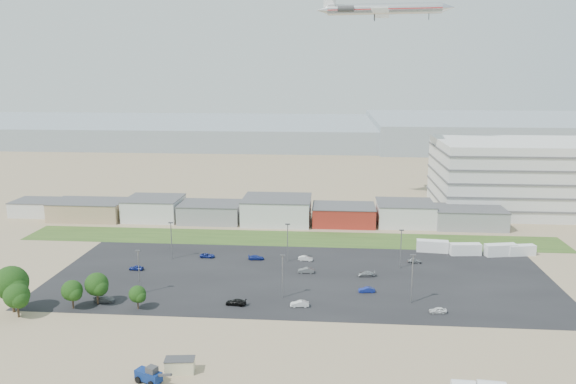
# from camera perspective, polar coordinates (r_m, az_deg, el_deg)

# --- Properties ---
(ground) EXTENTS (700.00, 700.00, 0.00)m
(ground) POSITION_cam_1_polar(r_m,az_deg,el_deg) (119.37, -1.71, -11.88)
(ground) COLOR #867555
(ground) RESTS_ON ground
(parking_lot) EXTENTS (120.00, 50.00, 0.01)m
(parking_lot) POSITION_cam_1_polar(r_m,az_deg,el_deg) (137.45, 1.32, -8.60)
(parking_lot) COLOR black
(parking_lot) RESTS_ON ground
(grass_strip) EXTENTS (160.00, 16.00, 0.02)m
(grass_strip) POSITION_cam_1_polar(r_m,az_deg,el_deg) (168.06, 0.26, -4.75)
(grass_strip) COLOR #2F4D1D
(grass_strip) RESTS_ON ground
(hills_backdrop) EXTENTS (700.00, 200.00, 9.00)m
(hills_backdrop) POSITION_cam_1_polar(r_m,az_deg,el_deg) (426.71, 8.41, 5.87)
(hills_backdrop) COLOR gray
(hills_backdrop) RESTS_ON ground
(building_row) EXTENTS (170.00, 20.00, 8.00)m
(building_row) POSITION_cam_1_polar(r_m,az_deg,el_deg) (187.22, -4.48, -1.78)
(building_row) COLOR silver
(building_row) RESTS_ON ground
(parking_garage) EXTENTS (80.00, 40.00, 25.00)m
(parking_garage) POSITION_cam_1_polar(r_m,az_deg,el_deg) (220.76, 25.20, 1.46)
(parking_garage) COLOR silver
(parking_garage) RESTS_ON ground
(portable_shed) EXTENTS (5.14, 3.07, 2.46)m
(portable_shed) POSITION_cam_1_polar(r_m,az_deg,el_deg) (97.95, -10.93, -16.92)
(portable_shed) COLOR beige
(portable_shed) RESTS_ON ground
(telehandler) EXTENTS (7.42, 5.08, 2.95)m
(telehandler) POSITION_cam_1_polar(r_m,az_deg,el_deg) (96.10, -14.00, -17.50)
(telehandler) COLOR navy
(telehandler) RESTS_ON ground
(box_trailer_a) EXTENTS (8.77, 3.61, 3.19)m
(box_trailer_a) POSITION_cam_1_polar(r_m,az_deg,el_deg) (160.53, 14.46, -5.35)
(box_trailer_a) COLOR silver
(box_trailer_a) RESTS_ON ground
(box_trailer_b) EXTENTS (8.50, 3.42, 3.10)m
(box_trailer_b) POSITION_cam_1_polar(r_m,az_deg,el_deg) (160.39, 17.57, -5.56)
(box_trailer_b) COLOR silver
(box_trailer_b) RESTS_ON ground
(box_trailer_c) EXTENTS (8.91, 4.41, 3.20)m
(box_trailer_c) POSITION_cam_1_polar(r_m,az_deg,el_deg) (162.75, 20.79, -5.52)
(box_trailer_c) COLOR silver
(box_trailer_c) RESTS_ON ground
(box_trailer_d) EXTENTS (7.86, 3.82, 2.83)m
(box_trailer_d) POSITION_cam_1_polar(r_m,az_deg,el_deg) (165.20, 22.60, -5.48)
(box_trailer_d) COLOR silver
(box_trailer_d) RESTS_ON ground
(tree_far_left) EXTENTS (7.42, 7.42, 11.14)m
(tree_far_left) POSITION_cam_1_polar(r_m,az_deg,el_deg) (129.26, -26.29, -8.60)
(tree_far_left) COLOR black
(tree_far_left) RESTS_ON ground
(tree_left) EXTENTS (5.46, 5.46, 8.20)m
(tree_left) POSITION_cam_1_polar(r_m,az_deg,el_deg) (126.70, -25.83, -9.67)
(tree_left) COLOR black
(tree_left) RESTS_ON ground
(tree_mid) EXTENTS (4.64, 4.64, 6.96)m
(tree_mid) POSITION_cam_1_polar(r_m,az_deg,el_deg) (126.94, -21.08, -9.52)
(tree_mid) COLOR black
(tree_mid) RESTS_ON ground
(tree_right) EXTENTS (5.27, 5.27, 7.90)m
(tree_right) POSITION_cam_1_polar(r_m,az_deg,el_deg) (127.21, -18.85, -9.09)
(tree_right) COLOR black
(tree_right) RESTS_ON ground
(tree_near) EXTENTS (3.82, 3.82, 5.74)m
(tree_near) POSITION_cam_1_polar(r_m,az_deg,el_deg) (122.77, -15.05, -10.16)
(tree_near) COLOR black
(tree_near) RESTS_ON ground
(lightpole_front_l) EXTENTS (1.19, 0.50, 10.11)m
(lightpole_front_l) POSITION_cam_1_polar(r_m,az_deg,el_deg) (129.95, -14.89, -7.87)
(lightpole_front_l) COLOR slate
(lightpole_front_l) RESTS_ON ground
(lightpole_front_m) EXTENTS (1.14, 0.48, 9.73)m
(lightpole_front_m) POSITION_cam_1_polar(r_m,az_deg,el_deg) (123.71, -0.56, -8.57)
(lightpole_front_m) COLOR slate
(lightpole_front_m) RESTS_ON ground
(lightpole_front_r) EXTENTS (1.27, 0.53, 10.76)m
(lightpole_front_r) POSITION_cam_1_polar(r_m,az_deg,el_deg) (123.64, 12.49, -8.62)
(lightpole_front_r) COLOR slate
(lightpole_front_r) RESTS_ON ground
(lightpole_back_l) EXTENTS (1.18, 0.49, 9.99)m
(lightpole_back_l) POSITION_cam_1_polar(r_m,az_deg,el_deg) (151.98, -11.76, -4.85)
(lightpole_back_l) COLOR slate
(lightpole_back_l) RESTS_ON ground
(lightpole_back_m) EXTENTS (1.20, 0.50, 10.17)m
(lightpole_back_m) POSITION_cam_1_polar(r_m,az_deg,el_deg) (146.70, -0.04, -5.17)
(lightpole_back_m) COLOR slate
(lightpole_back_m) RESTS_ON ground
(lightpole_back_r) EXTENTS (1.18, 0.49, 10.00)m
(lightpole_back_r) POSITION_cam_1_polar(r_m,az_deg,el_deg) (144.65, 11.39, -5.69)
(lightpole_back_r) COLOR slate
(lightpole_back_r) RESTS_ON ground
(airliner) EXTENTS (50.41, 37.16, 13.93)m
(airliner) POSITION_cam_1_polar(r_m,az_deg,el_deg) (204.18, 9.75, 17.87)
(airliner) COLOR silver
(parked_car_1) EXTENTS (3.81, 1.67, 1.22)m
(parked_car_1) POSITION_cam_1_polar(r_m,az_deg,el_deg) (129.14, 8.00, -9.81)
(parked_car_1) COLOR navy
(parked_car_1) RESTS_ON ground
(parked_car_2) EXTENTS (3.67, 1.74, 1.21)m
(parked_car_2) POSITION_cam_1_polar(r_m,az_deg,el_deg) (121.63, 14.98, -11.52)
(parked_car_2) COLOR silver
(parked_car_2) RESTS_ON ground
(parked_car_3) EXTENTS (4.61, 2.31, 1.28)m
(parked_car_3) POSITION_cam_1_polar(r_m,az_deg,el_deg) (121.85, -5.32, -11.08)
(parked_car_3) COLOR black
(parked_car_3) RESTS_ON ground
(parked_car_5) EXTENTS (3.67, 1.72, 1.22)m
(parked_car_5) POSITION_cam_1_polar(r_m,az_deg,el_deg) (146.70, -15.16, -7.43)
(parked_car_5) COLOR navy
(parked_car_5) RESTS_ON ground
(parked_car_6) EXTENTS (4.21, 1.89, 1.20)m
(parked_car_6) POSITION_cam_1_polar(r_m,az_deg,el_deg) (149.53, -3.26, -6.66)
(parked_car_6) COLOR navy
(parked_car_6) RESTS_ON ground
(parked_car_7) EXTENTS (3.99, 1.41, 1.31)m
(parked_car_7) POSITION_cam_1_polar(r_m,az_deg,el_deg) (139.83, 1.84, -7.95)
(parked_car_7) COLOR #595B5E
(parked_car_7) RESTS_ON ground
(parked_car_8) EXTENTS (3.64, 1.70, 1.21)m
(parked_car_8) POSITION_cam_1_polar(r_m,az_deg,el_deg) (150.56, 12.73, -6.81)
(parked_car_8) COLOR #A5A5AA
(parked_car_8) RESTS_ON ground
(parked_car_9) EXTENTS (3.97, 1.90, 1.09)m
(parked_car_9) POSITION_cam_1_polar(r_m,az_deg,el_deg) (152.54, -8.19, -6.41)
(parked_car_9) COLOR navy
(parked_car_9) RESTS_ON ground
(parked_car_10) EXTENTS (4.64, 2.18, 1.31)m
(parked_car_10) POSITION_cam_1_polar(r_m,az_deg,el_deg) (129.02, -18.14, -10.31)
(parked_car_10) COLOR #595B5E
(parked_car_10) RESTS_ON ground
(parked_car_11) EXTENTS (3.94, 1.82, 1.25)m
(parked_car_11) POSITION_cam_1_polar(r_m,az_deg,el_deg) (148.60, 1.80, -6.75)
(parked_car_11) COLOR silver
(parked_car_11) RESTS_ON ground
(parked_car_12) EXTENTS (4.35, 2.05, 1.23)m
(parked_car_12) POSITION_cam_1_polar(r_m,az_deg,el_deg) (138.81, 7.94, -8.24)
(parked_car_12) COLOR #A5A5AA
(parked_car_12) RESTS_ON ground
(parked_car_13) EXTENTS (4.05, 1.76, 1.29)m
(parked_car_13) POSITION_cam_1_polar(r_m,az_deg,el_deg) (120.60, 1.19, -11.28)
(parked_car_13) COLOR silver
(parked_car_13) RESTS_ON ground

